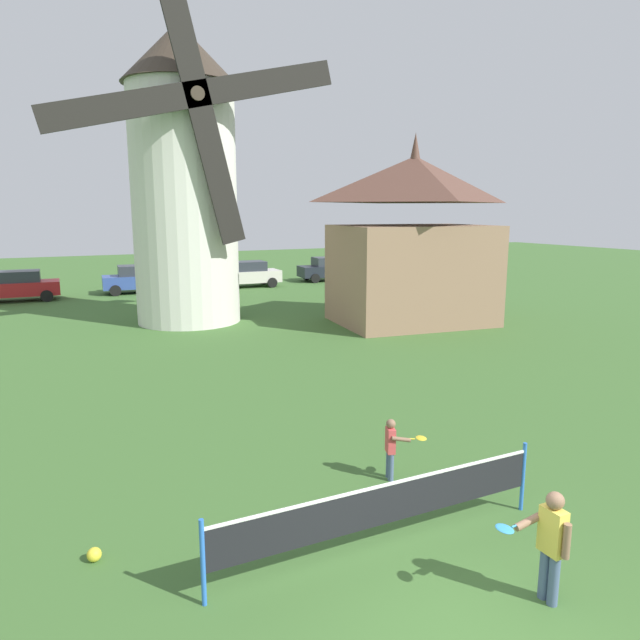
% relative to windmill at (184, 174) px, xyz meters
% --- Properties ---
extents(ground_plane, '(120.00, 120.00, 0.00)m').
position_rel_windmill_xyz_m(ground_plane, '(-1.69, -19.59, -6.04)').
color(ground_plane, '#3D662D').
extents(windmill, '(10.71, 4.91, 14.01)m').
position_rel_windmill_xyz_m(windmill, '(0.00, 0.00, 0.00)').
color(windmill, silver).
rests_on(windmill, ground_plane).
extents(tennis_net, '(5.07, 0.06, 1.10)m').
position_rel_windmill_xyz_m(tennis_net, '(-1.65, -17.73, -5.35)').
color(tennis_net, blue).
rests_on(tennis_net, ground_plane).
extents(player_near, '(0.77, 0.54, 1.40)m').
position_rel_windmill_xyz_m(player_near, '(-0.49, -19.47, -5.25)').
color(player_near, slate).
rests_on(player_near, ground_plane).
extents(player_far, '(0.65, 0.61, 1.09)m').
position_rel_windmill_xyz_m(player_far, '(-0.38, -15.96, -5.42)').
color(player_far, slate).
rests_on(player_far, ground_plane).
extents(stray_ball, '(0.19, 0.19, 0.19)m').
position_rel_windmill_xyz_m(stray_ball, '(-5.24, -16.23, -5.94)').
color(stray_ball, yellow).
rests_on(stray_ball, ground_plane).
extents(parked_car_red, '(4.12, 1.99, 1.56)m').
position_rel_windmill_xyz_m(parked_car_red, '(-6.63, 9.38, -5.23)').
color(parked_car_red, red).
rests_on(parked_car_red, ground_plane).
extents(parked_car_blue, '(4.03, 2.13, 1.56)m').
position_rel_windmill_xyz_m(parked_car_blue, '(-0.48, 9.78, -5.23)').
color(parked_car_blue, '#334C99').
rests_on(parked_car_blue, ground_plane).
extents(parked_car_cream, '(4.15, 2.03, 1.56)m').
position_rel_windmill_xyz_m(parked_car_cream, '(5.75, 9.51, -5.23)').
color(parked_car_cream, silver).
rests_on(parked_car_cream, ground_plane).
extents(parked_car_black, '(4.56, 2.24, 1.56)m').
position_rel_windmill_xyz_m(parked_car_black, '(11.97, 10.12, -5.23)').
color(parked_car_black, '#1E232D').
rests_on(parked_car_black, ground_plane).
extents(chapel, '(6.80, 5.33, 7.60)m').
position_rel_windmill_xyz_m(chapel, '(8.18, -4.28, -2.76)').
color(chapel, '#937056').
rests_on(chapel, ground_plane).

